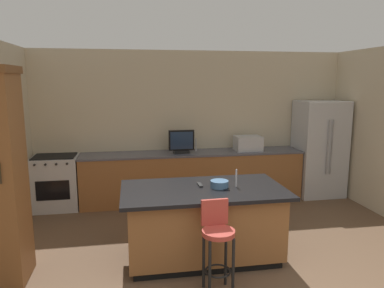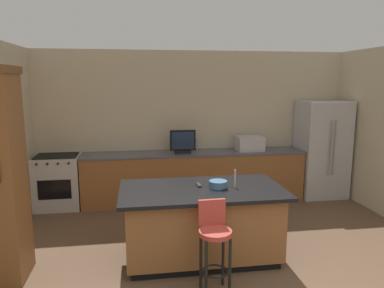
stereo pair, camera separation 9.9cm
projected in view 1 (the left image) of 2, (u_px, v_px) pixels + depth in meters
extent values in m
cube|color=beige|center=(192.00, 125.00, 6.76)|extent=(6.28, 0.12, 2.74)
cube|color=brown|center=(193.00, 178.00, 6.55)|extent=(3.99, 0.60, 0.88)
cube|color=#4C4C56|center=(193.00, 153.00, 6.47)|extent=(4.02, 0.62, 0.04)
cube|color=black|center=(203.00, 254.00, 4.48)|extent=(1.75, 0.84, 0.09)
cube|color=brown|center=(203.00, 222.00, 4.41)|extent=(1.83, 0.92, 0.77)
cube|color=black|center=(203.00, 190.00, 4.34)|extent=(1.99, 1.08, 0.04)
cube|color=#B7BABF|center=(319.00, 149.00, 6.84)|extent=(0.86, 0.68, 1.82)
cylinder|color=gray|center=(328.00, 147.00, 6.45)|extent=(0.02, 0.02, 1.00)
cylinder|color=gray|center=(332.00, 147.00, 6.46)|extent=(0.02, 0.02, 1.00)
cube|color=#B7BABF|center=(56.00, 183.00, 6.15)|extent=(0.76, 0.60, 0.92)
cube|color=black|center=(53.00, 191.00, 5.86)|extent=(0.53, 0.01, 0.33)
cube|color=black|center=(54.00, 156.00, 6.06)|extent=(0.69, 0.50, 0.02)
cylinder|color=black|center=(34.00, 165.00, 5.73)|extent=(0.04, 0.03, 0.04)
cylinder|color=black|center=(45.00, 165.00, 5.76)|extent=(0.04, 0.03, 0.04)
cylinder|color=black|center=(56.00, 164.00, 5.79)|extent=(0.04, 0.03, 0.04)
cylinder|color=black|center=(67.00, 164.00, 5.81)|extent=(0.04, 0.03, 0.04)
cylinder|color=#332819|center=(0.00, 173.00, 3.52)|extent=(0.02, 0.02, 0.22)
cube|color=#B7BABF|center=(248.00, 143.00, 6.62)|extent=(0.48, 0.36, 0.27)
cube|color=black|center=(182.00, 152.00, 6.38)|extent=(0.27, 0.16, 0.05)
cube|color=black|center=(181.00, 140.00, 6.34)|extent=(0.46, 0.05, 0.37)
cube|color=#1E2D47|center=(182.00, 141.00, 6.31)|extent=(0.40, 0.01, 0.31)
cylinder|color=#B2B2B7|center=(196.00, 145.00, 6.55)|extent=(0.02, 0.02, 0.24)
cylinder|color=#B2B2B7|center=(236.00, 178.00, 4.38)|extent=(0.02, 0.02, 0.22)
cylinder|color=#B23D33|center=(218.00, 233.00, 3.63)|extent=(0.34, 0.34, 0.05)
cube|color=#B23D33|center=(215.00, 212.00, 3.74)|extent=(0.29, 0.05, 0.28)
cylinder|color=black|center=(210.00, 271.00, 3.55)|extent=(0.03, 0.03, 0.64)
cylinder|color=black|center=(233.00, 269.00, 3.60)|extent=(0.03, 0.03, 0.64)
cylinder|color=black|center=(204.00, 260.00, 3.78)|extent=(0.03, 0.03, 0.64)
cylinder|color=black|center=(226.00, 257.00, 3.83)|extent=(0.03, 0.03, 0.64)
torus|color=black|center=(218.00, 271.00, 3.70)|extent=(0.28, 0.28, 0.02)
cylinder|color=#3F668C|center=(219.00, 184.00, 4.36)|extent=(0.22, 0.22, 0.09)
cube|color=black|center=(226.00, 189.00, 4.30)|extent=(0.08, 0.16, 0.01)
cube|color=black|center=(200.00, 185.00, 4.44)|extent=(0.05, 0.17, 0.02)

